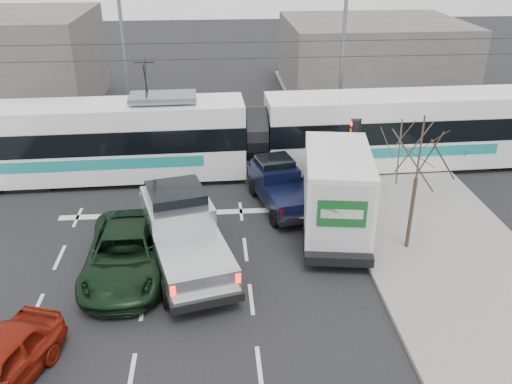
{
  "coord_description": "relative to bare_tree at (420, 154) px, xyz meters",
  "views": [
    {
      "loc": [
        0.73,
        -14.0,
        10.61
      ],
      "look_at": [
        2.18,
        4.1,
        1.8
      ],
      "focal_mm": 38.0,
      "sensor_mm": 36.0,
      "label": 1
    }
  ],
  "objects": [
    {
      "name": "silver_pickup",
      "position": [
        -8.13,
        0.1,
        -2.6
      ],
      "size": [
        3.78,
        6.93,
        2.39
      ],
      "rotation": [
        0.0,
        0.0,
        0.25
      ],
      "color": "black",
      "rests_on": "ground"
    },
    {
      "name": "navy_pickup",
      "position": [
        -4.25,
        4.0,
        -2.85
      ],
      "size": [
        2.59,
        4.79,
        1.91
      ],
      "rotation": [
        0.0,
        0.0,
        0.22
      ],
      "color": "black",
      "rests_on": "ground"
    },
    {
      "name": "street_lamp_near",
      "position": [
        -0.29,
        11.5,
        1.32
      ],
      "size": [
        2.38,
        0.25,
        9.0
      ],
      "color": "slate",
      "rests_on": "ground"
    },
    {
      "name": "traffic_signal",
      "position": [
        -1.13,
        4.0,
        -1.05
      ],
      "size": [
        0.44,
        0.44,
        3.6
      ],
      "color": "black",
      "rests_on": "ground"
    },
    {
      "name": "building_right",
      "position": [
        4.4,
        21.5,
        -1.29
      ],
      "size": [
        12.0,
        10.0,
        5.0
      ],
      "primitive_type": "cube",
      "color": "#65605B",
      "rests_on": "ground"
    },
    {
      "name": "sidewalk_right",
      "position": [
        1.4,
        -2.5,
        -3.72
      ],
      "size": [
        6.0,
        60.0,
        0.15
      ],
      "primitive_type": "cube",
      "color": "gray",
      "rests_on": "ground"
    },
    {
      "name": "bare_tree",
      "position": [
        0.0,
        0.0,
        0.0
      ],
      "size": [
        2.4,
        2.4,
        5.0
      ],
      "color": "#47382B",
      "rests_on": "ground"
    },
    {
      "name": "rails",
      "position": [
        -7.6,
        7.5,
        -3.78
      ],
      "size": [
        60.0,
        1.6,
        0.03
      ],
      "primitive_type": "cube",
      "color": "#33302D",
      "rests_on": "ground"
    },
    {
      "name": "box_truck",
      "position": [
        -2.36,
        1.8,
        -2.12
      ],
      "size": [
        3.31,
        7.06,
        3.39
      ],
      "rotation": [
        0.0,
        0.0,
        -0.15
      ],
      "color": "black",
      "rests_on": "ground"
    },
    {
      "name": "tram",
      "position": [
        -5.04,
        7.46,
        -1.86
      ],
      "size": [
        26.7,
        3.43,
        5.44
      ],
      "rotation": [
        0.0,
        0.0,
        0.03
      ],
      "color": "white",
      "rests_on": "ground"
    },
    {
      "name": "green_car",
      "position": [
        -10.03,
        -0.7,
        -3.02
      ],
      "size": [
        2.68,
        5.61,
        1.55
      ],
      "primitive_type": "imported",
      "rotation": [
        0.0,
        0.0,
        0.02
      ],
      "color": "black",
      "rests_on": "ground"
    },
    {
      "name": "ground",
      "position": [
        -7.6,
        -2.5,
        -3.79
      ],
      "size": [
        120.0,
        120.0,
        0.0
      ],
      "primitive_type": "plane",
      "color": "black",
      "rests_on": "ground"
    },
    {
      "name": "catenary",
      "position": [
        -7.6,
        7.5,
        0.09
      ],
      "size": [
        60.0,
        0.2,
        7.0
      ],
      "color": "black",
      "rests_on": "ground"
    },
    {
      "name": "street_lamp_far",
      "position": [
        -11.79,
        13.5,
        1.32
      ],
      "size": [
        2.38,
        0.25,
        9.0
      ],
      "color": "slate",
      "rests_on": "ground"
    }
  ]
}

